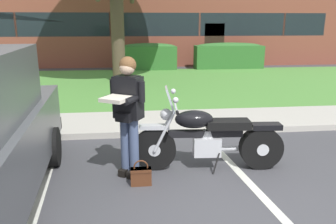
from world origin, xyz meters
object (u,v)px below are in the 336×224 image
Objects in this scene: motorcycle at (214,138)px; hedge_center_left at (229,55)px; handbag at (141,175)px; rider_person at (128,108)px; hedge_left at (149,56)px; brick_building at (114,26)px.

motorcycle is 11.34m from hedge_center_left.
handbag is at bearing -159.25° from motorcycle.
rider_person is (-1.25, -0.10, 0.52)m from motorcycle.
rider_person is at bearing -94.60° from hedge_left.
brick_building is at bearing 134.74° from hedge_center_left.
hedge_left and hedge_center_left have the same top height.
hedge_left is 0.79× the size of hedge_center_left.
brick_building reaches higher than handbag.
motorcycle is 1.36m from rider_person.
hedge_left is 5.96m from brick_building.
handbag is 0.01× the size of brick_building.
brick_building is at bearing 97.35° from motorcycle.
handbag is 0.14× the size of hedge_left.
hedge_center_left is (3.75, 0.00, -0.00)m from hedge_left.
brick_building reaches higher than rider_person.
motorcycle is 6.23× the size of handbag.
hedge_center_left is at bearing -45.26° from brick_building.
brick_building is at bearing 93.46° from handbag.
brick_building is at bearing 92.99° from rider_person.
hedge_left is at bearing 91.96° from motorcycle.
hedge_left is (0.88, 10.93, -0.36)m from rider_person.
handbag is at bearing -111.71° from hedge_center_left.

